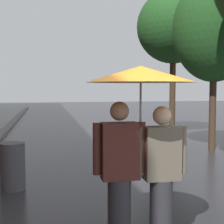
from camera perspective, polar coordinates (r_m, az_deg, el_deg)
kerb_strip at (r=13.01m, az=-18.85°, el=-3.87°), size 0.30×36.00×0.12m
street_tree_1 at (r=10.23m, az=17.28°, el=13.52°), size 2.39×2.39×5.07m
street_tree_2 at (r=13.30m, az=10.56°, el=14.22°), size 2.81×2.81×5.59m
couple_under_umbrella at (r=3.66m, az=4.96°, el=-2.25°), size 1.21×1.21×2.08m
litter_bin at (r=6.28m, az=-16.79°, el=-8.97°), size 0.44×0.44×0.85m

